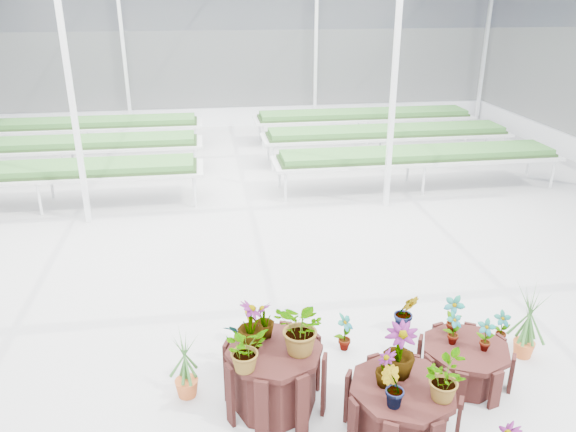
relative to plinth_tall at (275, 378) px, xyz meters
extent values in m
plane|color=gray|center=(0.07, 1.71, -0.36)|extent=(24.00, 24.00, 0.00)
cylinder|color=#341412|center=(0.00, 0.00, 0.00)|extent=(1.40, 1.40, 0.72)
cylinder|color=#341412|center=(1.20, -0.60, -0.07)|extent=(1.36, 1.36, 0.58)
cylinder|color=#341412|center=(2.20, 0.10, -0.13)|extent=(1.25, 1.25, 0.46)
imported|color=#35682E|center=(-0.23, 0.10, 0.62)|extent=(0.29, 0.29, 0.51)
imported|color=#35682E|center=(0.28, -0.10, 0.66)|extent=(0.71, 0.72, 0.60)
imported|color=#35682E|center=(-0.08, 0.26, 0.57)|extent=(0.31, 0.31, 0.41)
imported|color=#35682E|center=(-0.32, -0.27, 0.59)|extent=(0.55, 0.53, 0.46)
imported|color=#35682E|center=(1.03, -0.55, 0.42)|extent=(0.23, 0.23, 0.39)
imported|color=#35682E|center=(1.49, -0.81, 0.46)|extent=(0.44, 0.48, 0.47)
imported|color=#35682E|center=(1.20, -0.42, 0.51)|extent=(0.44, 0.44, 0.58)
imported|color=#35682E|center=(0.99, -0.85, 0.43)|extent=(0.28, 0.27, 0.41)
imported|color=#35682E|center=(2.06, 0.18, 0.30)|extent=(0.25, 0.21, 0.40)
imported|color=#35682E|center=(2.36, 0.01, 0.29)|extent=(0.24, 0.21, 0.38)
imported|color=#35682E|center=(2.14, 0.38, 0.34)|extent=(0.29, 0.31, 0.48)
imported|color=#35682E|center=(-0.36, 0.75, -0.05)|extent=(0.39, 0.36, 0.62)
imported|color=#35682E|center=(3.01, 0.75, -0.14)|extent=(0.25, 0.18, 0.43)
imported|color=#35682E|center=(1.88, 1.17, -0.08)|extent=(0.35, 0.30, 0.56)
imported|color=#35682E|center=(0.99, 0.88, -0.11)|extent=(0.31, 0.32, 0.51)
imported|color=#35682E|center=(-0.12, 1.14, -0.09)|extent=(0.37, 0.38, 0.53)
camera|label=1|loc=(-0.59, -4.86, 3.84)|focal=35.00mm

